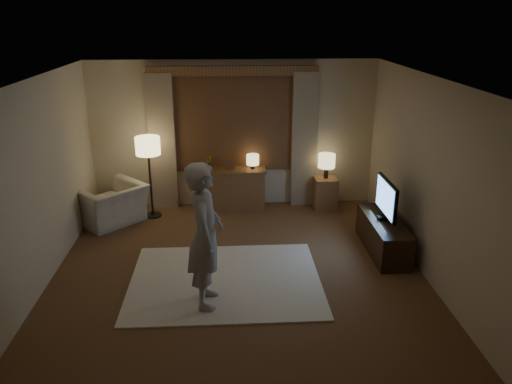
{
  "coord_description": "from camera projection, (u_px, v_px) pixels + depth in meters",
  "views": [
    {
      "loc": [
        -0.11,
        -5.89,
        3.37
      ],
      "look_at": [
        0.27,
        0.6,
        1.0
      ],
      "focal_mm": 35.0,
      "sensor_mm": 36.0,
      "label": 1
    }
  ],
  "objects": [
    {
      "name": "room",
      "position": [
        237.0,
        171.0,
        6.7
      ],
      "size": [
        5.04,
        5.54,
        2.64
      ],
      "color": "brown",
      "rests_on": "ground"
    },
    {
      "name": "rug",
      "position": [
        225.0,
        280.0,
        6.6
      ],
      "size": [
        2.5,
        2.0,
        0.02
      ],
      "primitive_type": "cube",
      "color": "white",
      "rests_on": "floor"
    },
    {
      "name": "sideboard",
      "position": [
        230.0,
        190.0,
        8.91
      ],
      "size": [
        1.2,
        0.4,
        0.7
      ],
      "primitive_type": "cube",
      "color": "brown",
      "rests_on": "floor"
    },
    {
      "name": "picture_frame",
      "position": [
        230.0,
        166.0,
        8.75
      ],
      "size": [
        0.16,
        0.02,
        0.2
      ],
      "primitive_type": "cube",
      "color": "brown",
      "rests_on": "sideboard"
    },
    {
      "name": "plant",
      "position": [
        207.0,
        164.0,
        8.71
      ],
      "size": [
        0.16,
        0.13,
        0.3
      ],
      "primitive_type": "imported",
      "color": "#999999",
      "rests_on": "sideboard"
    },
    {
      "name": "table_lamp_sideboard",
      "position": [
        253.0,
        160.0,
        8.74
      ],
      "size": [
        0.22,
        0.22,
        0.3
      ],
      "color": "black",
      "rests_on": "sideboard"
    },
    {
      "name": "floor_lamp",
      "position": [
        148.0,
        150.0,
        8.29
      ],
      "size": [
        0.41,
        0.41,
        1.41
      ],
      "color": "black",
      "rests_on": "floor"
    },
    {
      "name": "armchair",
      "position": [
        111.0,
        204.0,
        8.3
      ],
      "size": [
        1.35,
        1.35,
        0.66
      ],
      "primitive_type": "imported",
      "rotation": [
        0.0,
        0.0,
        -2.36
      ],
      "color": "beige",
      "rests_on": "floor"
    },
    {
      "name": "side_table",
      "position": [
        325.0,
        193.0,
        8.98
      ],
      "size": [
        0.4,
        0.4,
        0.56
      ],
      "primitive_type": "cube",
      "color": "brown",
      "rests_on": "floor"
    },
    {
      "name": "table_lamp_side",
      "position": [
        327.0,
        161.0,
        8.78
      ],
      "size": [
        0.3,
        0.3,
        0.44
      ],
      "color": "black",
      "rests_on": "side_table"
    },
    {
      "name": "tv_stand",
      "position": [
        383.0,
        235.0,
        7.35
      ],
      "size": [
        0.45,
        1.4,
        0.5
      ],
      "primitive_type": "cube",
      "color": "black",
      "rests_on": "floor"
    },
    {
      "name": "tv",
      "position": [
        386.0,
        199.0,
        7.15
      ],
      "size": [
        0.2,
        0.84,
        0.6
      ],
      "color": "black",
      "rests_on": "tv_stand"
    },
    {
      "name": "person",
      "position": [
        205.0,
        236.0,
        5.79
      ],
      "size": [
        0.43,
        0.65,
        1.78
      ],
      "primitive_type": "imported",
      "rotation": [
        0.0,
        0.0,
        1.56
      ],
      "color": "#B6AEA8",
      "rests_on": "rug"
    }
  ]
}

